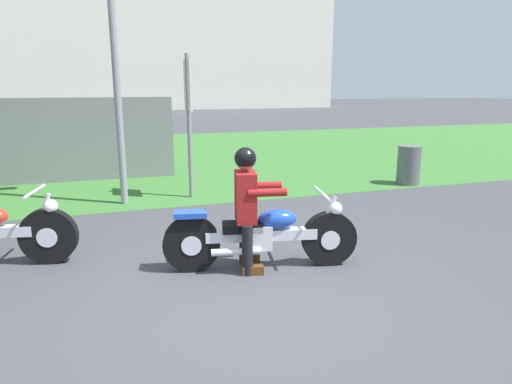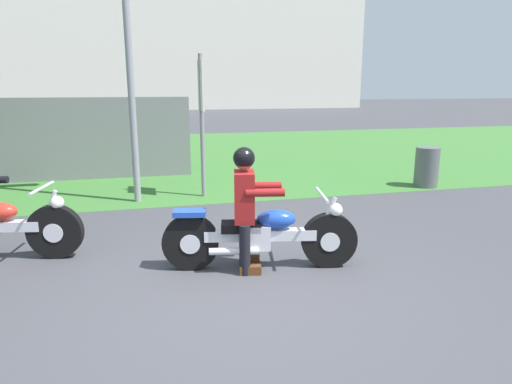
% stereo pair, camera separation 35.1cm
% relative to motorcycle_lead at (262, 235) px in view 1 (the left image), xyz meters
% --- Properties ---
extents(ground, '(120.00, 120.00, 0.00)m').
position_rel_motorcycle_lead_xyz_m(ground, '(-0.30, -0.70, -0.39)').
color(ground, '#424247').
extents(grass_verge, '(60.00, 12.00, 0.01)m').
position_rel_motorcycle_lead_xyz_m(grass_verge, '(-0.30, 8.96, -0.39)').
color(grass_verge, '#3D7533').
rests_on(grass_verge, ground).
extents(stadium_facade, '(46.90, 8.00, 14.08)m').
position_rel_motorcycle_lead_xyz_m(stadium_facade, '(-4.41, 39.17, 6.65)').
color(stadium_facade, silver).
rests_on(stadium_facade, ground).
extents(motorcycle_lead, '(2.19, 0.75, 0.88)m').
position_rel_motorcycle_lead_xyz_m(motorcycle_lead, '(0.00, 0.00, 0.00)').
color(motorcycle_lead, black).
rests_on(motorcycle_lead, ground).
extents(rider_lead, '(0.61, 0.53, 1.40)m').
position_rel_motorcycle_lead_xyz_m(rider_lead, '(-0.16, 0.04, 0.43)').
color(rider_lead, black).
rests_on(rider_lead, ground).
extents(trash_can, '(0.48, 0.48, 0.82)m').
position_rel_motorcycle_lead_xyz_m(trash_can, '(4.41, 3.31, 0.02)').
color(trash_can, '#595E5B').
rests_on(trash_can, ground).
extents(sign_banner, '(0.08, 0.60, 2.60)m').
position_rel_motorcycle_lead_xyz_m(sign_banner, '(-0.16, 3.61, 1.33)').
color(sign_banner, gray).
rests_on(sign_banner, ground).
extents(fence_segment, '(7.00, 0.06, 1.80)m').
position_rel_motorcycle_lead_xyz_m(fence_segment, '(-3.67, 5.82, 0.51)').
color(fence_segment, slate).
rests_on(fence_segment, ground).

